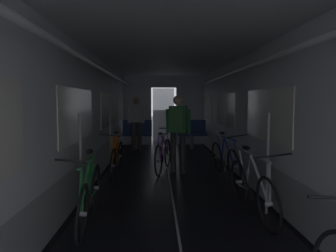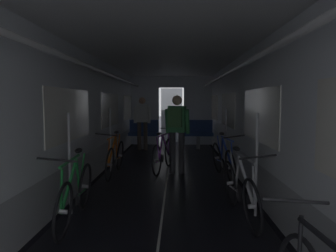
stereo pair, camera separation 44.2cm
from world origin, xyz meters
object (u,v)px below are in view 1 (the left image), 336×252
object	(u,v)px
bicycle_blue	(225,159)
bench_seat_far_left	(137,131)
bench_seat_far_right	(192,131)
person_cyclist_aisle	(178,127)
bicycle_orange	(116,158)
bicycle_purple_in_aisle	(163,154)
bicycle_silver	(252,188)
person_standing_near_bench	(136,120)
bicycle_green	(89,195)

from	to	relation	value
bicycle_blue	bench_seat_far_left	bearing A→B (deg)	117.41
bench_seat_far_right	person_cyclist_aisle	xyz separation A→B (m)	(-0.70, -3.56, 0.45)
bicycle_orange	bicycle_purple_in_aisle	size ratio (longest dim) A/B	1.02
bicycle_silver	bicycle_purple_in_aisle	size ratio (longest dim) A/B	1.02
bench_seat_far_right	bicycle_purple_in_aisle	world-z (taller)	bench_seat_far_right
bench_seat_far_right	bicycle_orange	world-z (taller)	bench_seat_far_right
bench_seat_far_left	bicycle_orange	xyz separation A→B (m)	(-0.20, -3.74, -0.19)
bicycle_orange	person_standing_near_bench	size ratio (longest dim) A/B	1.00
bicycle_blue	bicycle_orange	size ratio (longest dim) A/B	1.00
person_standing_near_bench	bicycle_silver	bearing A→B (deg)	-71.05
bicycle_green	person_cyclist_aisle	world-z (taller)	person_cyclist_aisle
bicycle_green	person_standing_near_bench	world-z (taller)	person_standing_near_bench
bench_seat_far_left	bicycle_blue	world-z (taller)	same
bench_seat_far_left	bicycle_silver	size ratio (longest dim) A/B	0.58
bench_seat_far_right	bicycle_purple_in_aisle	size ratio (longest dim) A/B	0.59
bench_seat_far_right	bicycle_blue	distance (m)	3.95
bench_seat_far_left	person_standing_near_bench	distance (m)	0.55
bicycle_green	bicycle_orange	distance (m)	2.54
bicycle_green	bicycle_orange	size ratio (longest dim) A/B	1.00
bench_seat_far_left	bicycle_silver	world-z (taller)	bench_seat_far_left
bench_seat_far_left	bicycle_orange	bearing A→B (deg)	-93.02
bicycle_blue	person_standing_near_bench	size ratio (longest dim) A/B	1.00
bicycle_blue	person_standing_near_bench	world-z (taller)	person_standing_near_bench
bicycle_blue	bicycle_silver	distance (m)	2.10
bench_seat_far_left	person_cyclist_aisle	xyz separation A→B (m)	(1.10, -3.56, 0.45)
bench_seat_far_left	bicycle_purple_in_aisle	bearing A→B (deg)	-76.42
bicycle_silver	person_standing_near_bench	size ratio (longest dim) A/B	1.00
bicycle_orange	person_cyclist_aisle	world-z (taller)	person_cyclist_aisle
bicycle_silver	person_cyclist_aisle	distance (m)	2.70
bench_seat_far_right	bicycle_green	bearing A→B (deg)	-107.65
bicycle_silver	bicycle_green	bearing A→B (deg)	-173.65
bench_seat_far_left	person_standing_near_bench	world-z (taller)	person_standing_near_bench
bench_seat_far_left	bicycle_blue	size ratio (longest dim) A/B	0.58
bench_seat_far_right	bicycle_silver	xyz separation A→B (m)	(0.15, -6.04, -0.19)
bench_seat_far_right	bicycle_green	distance (m)	6.59
bench_seat_far_right	person_standing_near_bench	bearing A→B (deg)	-168.17
bicycle_blue	bicycle_orange	xyz separation A→B (m)	(-2.24, 0.20, 0.00)
bicycle_silver	bicycle_orange	world-z (taller)	same
bicycle_blue	bicycle_orange	world-z (taller)	bicycle_blue
bench_seat_far_left	bicycle_blue	distance (m)	4.44
bench_seat_far_left	bicycle_orange	size ratio (longest dim) A/B	0.58
person_cyclist_aisle	person_standing_near_bench	distance (m)	3.37
bicycle_silver	person_standing_near_bench	world-z (taller)	person_standing_near_bench
bicycle_orange	bicycle_purple_in_aisle	distance (m)	1.09
bicycle_silver	person_standing_near_bench	xyz separation A→B (m)	(-1.94, 5.66, 0.59)
bicycle_purple_in_aisle	bench_seat_far_left	bearing A→B (deg)	103.58
person_cyclist_aisle	bicycle_green	bearing A→B (deg)	-115.49
bench_seat_far_left	bicycle_silver	bearing A→B (deg)	-72.13
bench_seat_far_left	person_standing_near_bench	xyz separation A→B (m)	(0.00, -0.38, 0.41)
bicycle_blue	bicycle_purple_in_aisle	distance (m)	1.41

